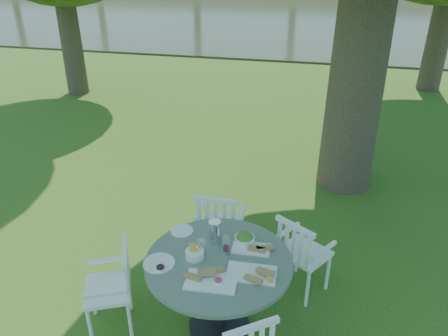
{
  "coord_description": "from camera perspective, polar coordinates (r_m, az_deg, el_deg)",
  "views": [
    {
      "loc": [
        1.01,
        -4.25,
        3.2
      ],
      "look_at": [
        0.0,
        0.2,
        0.85
      ],
      "focal_mm": 35.0,
      "sensor_mm": 36.0,
      "label": 1
    }
  ],
  "objects": [
    {
      "name": "chair_sw",
      "position": [
        4.13,
        -13.82,
        -14.35
      ],
      "size": [
        0.55,
        0.57,
        0.87
      ],
      "rotation": [
        0.0,
        0.0,
        -1.15
      ],
      "color": "white",
      "rests_on": "ground"
    },
    {
      "name": "ground",
      "position": [
        5.41,
        -0.48,
        -8.98
      ],
      "size": [
        140.0,
        140.0,
        0.0
      ],
      "primitive_type": "plane",
      "color": "#20430E",
      "rests_on": "ground"
    },
    {
      "name": "table",
      "position": [
        3.92,
        -0.67,
        -13.86
      ],
      "size": [
        1.27,
        1.27,
        0.79
      ],
      "color": "black",
      "rests_on": "ground"
    },
    {
      "name": "chair_ne",
      "position": [
        4.41,
        9.79,
        -10.66
      ],
      "size": [
        0.6,
        0.59,
        0.88
      ],
      "rotation": [
        0.0,
        0.0,
        -3.72
      ],
      "color": "white",
      "rests_on": "ground"
    },
    {
      "name": "river",
      "position": [
        27.45,
        11.31,
        20.11
      ],
      "size": [
        100.0,
        28.0,
        0.12
      ],
      "primitive_type": "cube",
      "color": "#2F341F",
      "rests_on": "ground"
    },
    {
      "name": "chair_nw",
      "position": [
        4.69,
        -0.74,
        -7.32
      ],
      "size": [
        0.46,
        0.43,
        0.91
      ],
      "rotation": [
        0.0,
        0.0,
        -3.13
      ],
      "color": "white",
      "rests_on": "ground"
    },
    {
      "name": "tableware",
      "position": [
        3.83,
        -0.8,
        -10.85
      ],
      "size": [
        1.13,
        0.85,
        0.22
      ],
      "color": "white",
      "rests_on": "table"
    }
  ]
}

